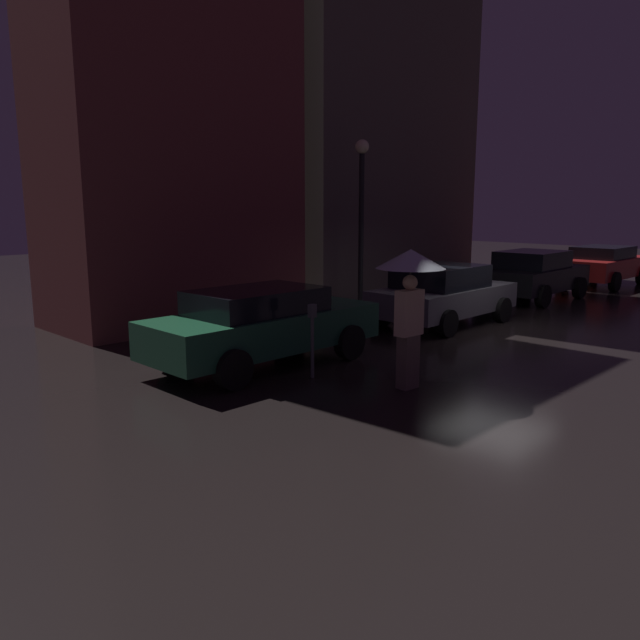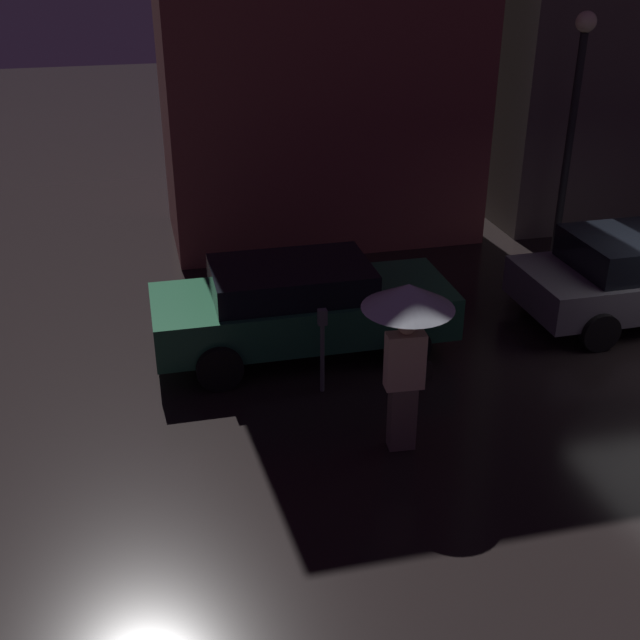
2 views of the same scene
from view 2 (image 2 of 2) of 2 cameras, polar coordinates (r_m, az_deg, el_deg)
parked_car_green at (r=11.89m, az=-1.39°, el=1.05°), size 4.44×1.90×1.41m
parked_car_grey at (r=13.94m, az=21.73°, el=3.01°), size 3.95×2.03×1.44m
pedestrian_with_umbrella at (r=9.27m, az=6.22°, el=-0.18°), size 1.08×1.08×2.21m
parking_meter at (r=10.81m, az=0.17°, el=-1.53°), size 0.12×0.10×1.25m
street_lamp_near at (r=15.39m, az=17.63°, el=14.21°), size 0.36×0.36×4.51m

